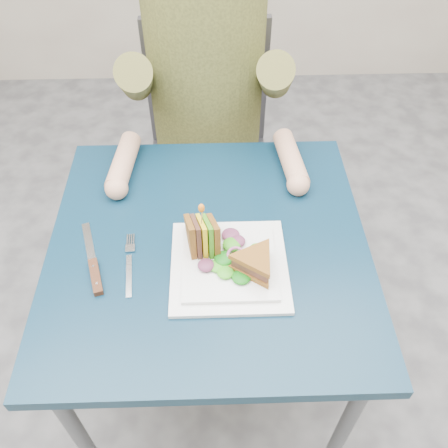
{
  "coord_description": "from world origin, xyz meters",
  "views": [
    {
      "loc": [
        0.01,
        -0.72,
        1.58
      ],
      "look_at": [
        0.04,
        -0.03,
        0.82
      ],
      "focal_mm": 38.0,
      "sensor_mm": 36.0,
      "label": 1
    }
  ],
  "objects_px": {
    "fork": "(129,266)",
    "knife": "(94,270)",
    "table": "(209,263)",
    "chair": "(208,138)",
    "sandwich_upright": "(203,237)",
    "diner": "(205,56)",
    "sandwich_flat": "(255,263)",
    "plate": "(229,265)"
  },
  "relations": [
    {
      "from": "diner",
      "to": "sandwich_upright",
      "type": "xyz_separation_m",
      "value": [
        -0.01,
        -0.57,
        -0.13
      ]
    },
    {
      "from": "fork",
      "to": "knife",
      "type": "xyz_separation_m",
      "value": [
        -0.08,
        -0.01,
        0.0
      ]
    },
    {
      "from": "sandwich_flat",
      "to": "fork",
      "type": "xyz_separation_m",
      "value": [
        -0.28,
        0.03,
        -0.04
      ]
    },
    {
      "from": "fork",
      "to": "sandwich_upright",
      "type": "bearing_deg",
      "value": 12.01
    },
    {
      "from": "sandwich_flat",
      "to": "knife",
      "type": "height_order",
      "value": "sandwich_flat"
    },
    {
      "from": "knife",
      "to": "table",
      "type": "bearing_deg",
      "value": 17.28
    },
    {
      "from": "sandwich_upright",
      "to": "knife",
      "type": "distance_m",
      "value": 0.25
    },
    {
      "from": "plate",
      "to": "knife",
      "type": "xyz_separation_m",
      "value": [
        -0.3,
        -0.0,
        -0.0
      ]
    },
    {
      "from": "table",
      "to": "diner",
      "type": "relative_size",
      "value": 1.01
    },
    {
      "from": "sandwich_upright",
      "to": "diner",
      "type": "bearing_deg",
      "value": 88.84
    },
    {
      "from": "plate",
      "to": "diner",
      "type": "bearing_deg",
      "value": 94.26
    },
    {
      "from": "chair",
      "to": "knife",
      "type": "xyz_separation_m",
      "value": [
        -0.25,
        -0.73,
        0.2
      ]
    },
    {
      "from": "chair",
      "to": "knife",
      "type": "relative_size",
      "value": 4.29
    },
    {
      "from": "chair",
      "to": "diner",
      "type": "relative_size",
      "value": 1.25
    },
    {
      "from": "sandwich_flat",
      "to": "knife",
      "type": "bearing_deg",
      "value": 176.47
    },
    {
      "from": "chair",
      "to": "fork",
      "type": "distance_m",
      "value": 0.76
    },
    {
      "from": "sandwich_flat",
      "to": "fork",
      "type": "relative_size",
      "value": 0.91
    },
    {
      "from": "fork",
      "to": "knife",
      "type": "bearing_deg",
      "value": -170.66
    },
    {
      "from": "table",
      "to": "plate",
      "type": "bearing_deg",
      "value": -58.98
    },
    {
      "from": "diner",
      "to": "sandwich_upright",
      "type": "bearing_deg",
      "value": -91.16
    },
    {
      "from": "diner",
      "to": "knife",
      "type": "distance_m",
      "value": 0.69
    },
    {
      "from": "table",
      "to": "fork",
      "type": "relative_size",
      "value": 4.18
    },
    {
      "from": "table",
      "to": "diner",
      "type": "xyz_separation_m",
      "value": [
        -0.0,
        0.54,
        0.26
      ]
    },
    {
      "from": "table",
      "to": "chair",
      "type": "xyz_separation_m",
      "value": [
        0.0,
        0.65,
        -0.11
      ]
    },
    {
      "from": "knife",
      "to": "chair",
      "type": "bearing_deg",
      "value": 70.78
    },
    {
      "from": "plate",
      "to": "sandwich_upright",
      "type": "distance_m",
      "value": 0.09
    },
    {
      "from": "chair",
      "to": "diner",
      "type": "bearing_deg",
      "value": -90.0
    },
    {
      "from": "chair",
      "to": "sandwich_upright",
      "type": "bearing_deg",
      "value": -90.97
    },
    {
      "from": "chair",
      "to": "fork",
      "type": "height_order",
      "value": "chair"
    },
    {
      "from": "sandwich_upright",
      "to": "table",
      "type": "bearing_deg",
      "value": 69.65
    },
    {
      "from": "sandwich_flat",
      "to": "table",
      "type": "bearing_deg",
      "value": 134.89
    },
    {
      "from": "chair",
      "to": "sandwich_upright",
      "type": "relative_size",
      "value": 6.22
    },
    {
      "from": "fork",
      "to": "knife",
      "type": "distance_m",
      "value": 0.08
    },
    {
      "from": "chair",
      "to": "fork",
      "type": "bearing_deg",
      "value": -103.98
    },
    {
      "from": "plate",
      "to": "knife",
      "type": "height_order",
      "value": "plate"
    },
    {
      "from": "table",
      "to": "chair",
      "type": "distance_m",
      "value": 0.66
    },
    {
      "from": "table",
      "to": "sandwich_upright",
      "type": "xyz_separation_m",
      "value": [
        -0.01,
        -0.03,
        0.13
      ]
    },
    {
      "from": "sandwich_upright",
      "to": "chair",
      "type": "bearing_deg",
      "value": 89.03
    },
    {
      "from": "table",
      "to": "diner",
      "type": "distance_m",
      "value": 0.6
    },
    {
      "from": "diner",
      "to": "sandwich_flat",
      "type": "distance_m",
      "value": 0.66
    },
    {
      "from": "diner",
      "to": "knife",
      "type": "relative_size",
      "value": 3.44
    },
    {
      "from": "chair",
      "to": "table",
      "type": "bearing_deg",
      "value": -90.0
    }
  ]
}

